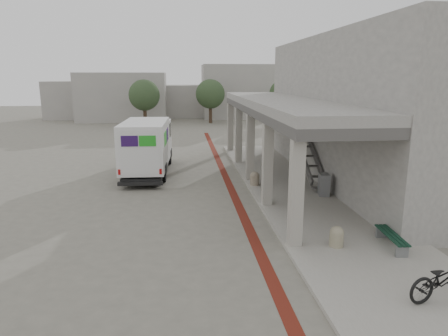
{
  "coord_description": "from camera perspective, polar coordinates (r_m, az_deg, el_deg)",
  "views": [
    {
      "loc": [
        -1.2,
        -14.47,
        5.08
      ],
      "look_at": [
        0.4,
        0.57,
        1.6
      ],
      "focal_mm": 32.0,
      "sensor_mm": 36.0,
      "label": 1
    }
  ],
  "objects": [
    {
      "name": "sidewalk",
      "position": [
        16.17,
        13.08,
        -5.48
      ],
      "size": [
        4.4,
        28.0,
        0.12
      ],
      "primitive_type": "cube",
      "color": "gray",
      "rests_on": "ground"
    },
    {
      "name": "bollard_near",
      "position": [
        12.51,
        15.79,
        -9.36
      ],
      "size": [
        0.42,
        0.42,
        0.63
      ],
      "color": "gray",
      "rests_on": "sidewalk"
    },
    {
      "name": "bicycle_black",
      "position": [
        10.59,
        28.9,
        -13.63
      ],
      "size": [
        2.03,
        1.12,
        1.01
      ],
      "primitive_type": "imported",
      "rotation": [
        0.0,
        0.0,
        1.81
      ],
      "color": "black",
      "rests_on": "sidewalk"
    },
    {
      "name": "utility_cabinet",
      "position": [
        17.5,
        14.08,
        -2.32
      ],
      "size": [
        0.5,
        0.62,
        0.94
      ],
      "primitive_type": "cube",
      "rotation": [
        0.0,
        0.0,
        -0.15
      ],
      "color": "slate",
      "rests_on": "sidewalk"
    },
    {
      "name": "fedex_truck",
      "position": [
        21.48,
        -10.85,
        3.21
      ],
      "size": [
        2.37,
        6.83,
        2.88
      ],
      "rotation": [
        0.0,
        0.0,
        -0.04
      ],
      "color": "black",
      "rests_on": "ground"
    },
    {
      "name": "bollard_far",
      "position": [
        18.66,
        4.41,
        -1.48
      ],
      "size": [
        0.43,
        0.43,
        0.64
      ],
      "color": "gray",
      "rests_on": "sidewalk"
    },
    {
      "name": "distant_backdrop",
      "position": [
        50.44,
        -8.04,
        10.13
      ],
      "size": [
        28.0,
        10.0,
        6.5
      ],
      "color": "gray",
      "rests_on": "ground"
    },
    {
      "name": "tree_left",
      "position": [
        42.68,
        -11.33,
        10.15
      ],
      "size": [
        3.2,
        3.2,
        4.8
      ],
      "color": "#38281C",
      "rests_on": "ground"
    },
    {
      "name": "bench",
      "position": [
        13.0,
        22.81,
        -9.19
      ],
      "size": [
        0.5,
        1.7,
        0.39
      ],
      "rotation": [
        0.0,
        0.0,
        -0.08
      ],
      "color": "gray",
      "rests_on": "sidewalk"
    },
    {
      "name": "ground",
      "position": [
        15.38,
        -1.25,
        -6.33
      ],
      "size": [
        120.0,
        120.0,
        0.0
      ],
      "primitive_type": "plane",
      "color": "#666257",
      "rests_on": "ground"
    },
    {
      "name": "transit_building",
      "position": [
        20.67,
        16.99,
        7.74
      ],
      "size": [
        7.6,
        17.0,
        7.0
      ],
      "color": "gray",
      "rests_on": "ground"
    },
    {
      "name": "tree_mid",
      "position": [
        44.63,
        -1.97,
        10.5
      ],
      "size": [
        3.2,
        3.2,
        4.8
      ],
      "color": "#38281C",
      "rests_on": "ground"
    },
    {
      "name": "tree_right",
      "position": [
        44.93,
        8.53,
        10.39
      ],
      "size": [
        3.2,
        3.2,
        4.8
      ],
      "color": "#38281C",
      "rests_on": "ground"
    },
    {
      "name": "bike_lane_stripe",
      "position": [
        17.37,
        1.49,
        -4.03
      ],
      "size": [
        0.35,
        40.0,
        0.01
      ],
      "primitive_type": "cube",
      "color": "#601D13",
      "rests_on": "ground"
    }
  ]
}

